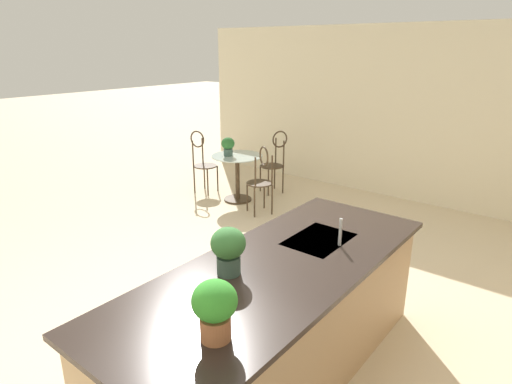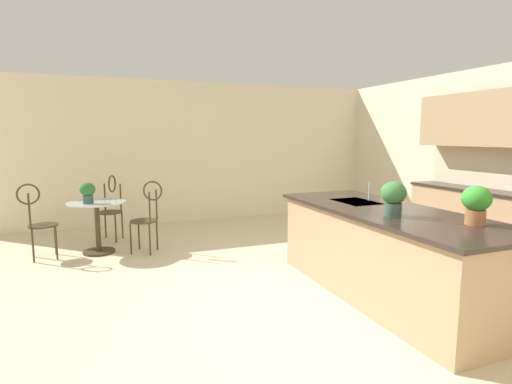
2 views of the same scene
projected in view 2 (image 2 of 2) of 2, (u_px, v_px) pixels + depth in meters
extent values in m
plane|color=beige|center=(299.00, 296.00, 4.23)|extent=(40.00, 40.00, 0.00)
cube|color=beige|center=(200.00, 152.00, 7.97)|extent=(0.12, 7.80, 2.70)
cube|color=tan|center=(386.00, 255.00, 4.20)|extent=(2.70, 0.96, 0.88)
cube|color=#2D231E|center=(388.00, 211.00, 4.14)|extent=(2.80, 1.06, 0.04)
cube|color=#B2B5BA|center=(356.00, 203.00, 4.64)|extent=(0.56, 0.40, 0.03)
cube|color=tan|center=(489.00, 224.00, 5.69)|extent=(2.40, 0.60, 0.88)
cube|color=#2D231E|center=(491.00, 191.00, 5.63)|extent=(2.44, 0.64, 0.04)
cube|color=beige|center=(502.00, 168.00, 5.64)|extent=(2.40, 0.04, 0.60)
cube|color=tan|center=(496.00, 119.00, 5.48)|extent=(2.40, 0.36, 0.76)
cylinder|color=#3D2D1E|center=(99.00, 252.00, 5.82)|extent=(0.44, 0.44, 0.03)
cylinder|color=#3D2D1E|center=(98.00, 227.00, 5.77)|extent=(0.07, 0.07, 0.69)
cylinder|color=#B2C6C1|center=(96.00, 202.00, 5.72)|extent=(0.80, 0.80, 0.01)
cylinder|color=#3D2D1E|center=(55.00, 239.00, 5.71)|extent=(0.03, 0.03, 0.45)
cylinder|color=#3D2D1E|center=(56.00, 243.00, 5.47)|extent=(0.03, 0.03, 0.45)
cylinder|color=#3D2D1E|center=(33.00, 241.00, 5.58)|extent=(0.03, 0.03, 0.45)
cylinder|color=#3D2D1E|center=(33.00, 246.00, 5.33)|extent=(0.03, 0.03, 0.45)
cylinder|color=#3D2D1E|center=(43.00, 225.00, 5.49)|extent=(0.43, 0.43, 0.02)
cylinder|color=#3D2D1E|center=(29.00, 209.00, 5.50)|extent=(0.03, 0.03, 0.45)
cylinder|color=#3D2D1E|center=(29.00, 213.00, 5.27)|extent=(0.03, 0.03, 0.45)
torus|color=#3D2D1E|center=(28.00, 194.00, 5.36)|extent=(0.06, 0.28, 0.28)
cylinder|color=#3D2D1E|center=(131.00, 239.00, 5.69)|extent=(0.03, 0.03, 0.45)
cylinder|color=#3D2D1E|center=(139.00, 234.00, 5.97)|extent=(0.03, 0.03, 0.45)
cylinder|color=#3D2D1E|center=(150.00, 240.00, 5.66)|extent=(0.03, 0.03, 0.45)
cylinder|color=#3D2D1E|center=(157.00, 235.00, 5.93)|extent=(0.03, 0.03, 0.45)
cylinder|color=#3D2D1E|center=(144.00, 221.00, 5.78)|extent=(0.52, 0.52, 0.02)
cylinder|color=#3D2D1E|center=(150.00, 208.00, 5.60)|extent=(0.03, 0.03, 0.45)
cylinder|color=#3D2D1E|center=(156.00, 205.00, 5.86)|extent=(0.03, 0.03, 0.45)
torus|color=#3D2D1E|center=(153.00, 191.00, 5.70)|extent=(0.16, 0.26, 0.28)
cylinder|color=#3D2D1E|center=(116.00, 229.00, 6.33)|extent=(0.03, 0.03, 0.45)
cylinder|color=#3D2D1E|center=(98.00, 229.00, 6.34)|extent=(0.03, 0.03, 0.45)
cylinder|color=#3D2D1E|center=(122.00, 225.00, 6.60)|extent=(0.03, 0.03, 0.45)
cylinder|color=#3D2D1E|center=(105.00, 225.00, 6.62)|extent=(0.03, 0.03, 0.45)
cylinder|color=#3D2D1E|center=(110.00, 212.00, 6.44)|extent=(0.50, 0.50, 0.02)
cylinder|color=#3D2D1E|center=(121.00, 198.00, 6.55)|extent=(0.03, 0.03, 0.45)
cylinder|color=#3D2D1E|center=(105.00, 197.00, 6.56)|extent=(0.03, 0.03, 0.45)
torus|color=#3D2D1E|center=(112.00, 184.00, 6.53)|extent=(0.27, 0.14, 0.28)
cylinder|color=#B2B5BA|center=(369.00, 191.00, 4.69)|extent=(0.02, 0.02, 0.22)
cylinder|color=#385147|center=(88.00, 199.00, 5.59)|extent=(0.14, 0.14, 0.11)
ellipsoid|color=#28622C|center=(88.00, 189.00, 5.57)|extent=(0.21, 0.21, 0.19)
cylinder|color=#385147|center=(393.00, 210.00, 3.78)|extent=(0.16, 0.16, 0.13)
ellipsoid|color=#356E35|center=(394.00, 193.00, 3.76)|extent=(0.23, 0.23, 0.21)
cylinder|color=#9E603D|center=(475.00, 217.00, 3.42)|extent=(0.16, 0.16, 0.13)
ellipsoid|color=green|center=(477.00, 198.00, 3.39)|extent=(0.24, 0.24, 0.22)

